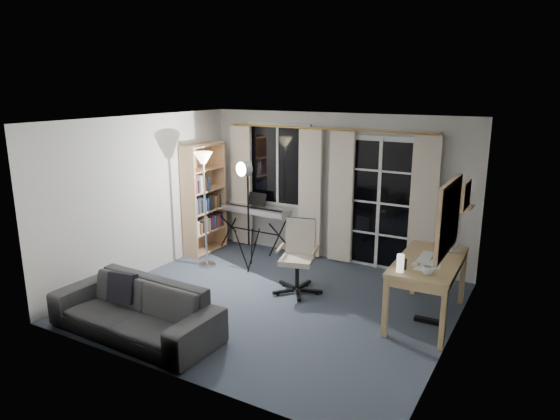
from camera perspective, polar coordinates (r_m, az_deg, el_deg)
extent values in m
cube|color=#333C4A|center=(6.78, -0.78, -10.55)|extent=(4.50, 4.00, 0.02)
cube|color=white|center=(8.51, -0.14, 5.19)|extent=(1.20, 0.06, 1.40)
cube|color=black|center=(8.48, -0.24, 5.16)|extent=(1.10, 0.02, 1.30)
cube|color=white|center=(8.47, -0.28, 5.15)|extent=(0.04, 0.03, 1.30)
cube|color=white|center=(7.87, 11.30, 0.66)|extent=(1.32, 0.06, 2.11)
cube|color=black|center=(7.94, 9.18, 0.87)|extent=(0.55, 0.02, 1.95)
cube|color=black|center=(7.76, 13.32, 0.36)|extent=(0.55, 0.02, 1.95)
cube|color=white|center=(7.84, 11.20, 0.60)|extent=(0.05, 0.04, 2.05)
cube|color=white|center=(7.96, 11.04, -2.72)|extent=(1.15, 0.03, 0.03)
cube|color=white|center=(7.83, 11.21, 0.78)|extent=(1.15, 0.03, 0.03)
cube|color=white|center=(7.73, 11.39, 4.39)|extent=(1.15, 0.03, 0.03)
cylinder|color=gold|center=(7.95, 5.27, 9.22)|extent=(3.50, 0.03, 0.03)
cube|color=beige|center=(8.86, -4.40, 2.75)|extent=(0.40, 0.07, 2.10)
cube|color=beige|center=(8.20, 3.46, 1.83)|extent=(0.40, 0.07, 2.10)
cube|color=beige|center=(7.97, 7.00, 1.41)|extent=(0.40, 0.07, 2.10)
cube|color=beige|center=(7.58, 16.08, 0.29)|extent=(0.40, 0.07, 2.10)
cube|color=tan|center=(8.26, -10.39, 0.71)|extent=(0.30, 0.04, 1.87)
cube|color=tan|center=(8.92, -7.02, 1.82)|extent=(0.30, 0.04, 1.87)
cube|color=tan|center=(8.67, -9.36, 1.37)|extent=(0.05, 0.84, 1.87)
cube|color=tan|center=(8.83, -8.42, -4.47)|extent=(0.32, 0.85, 0.02)
cube|color=tan|center=(8.73, -8.51, -2.32)|extent=(0.32, 0.85, 0.02)
cube|color=tan|center=(8.63, -8.59, -0.05)|extent=(0.32, 0.85, 0.02)
cube|color=tan|center=(8.55, -8.68, 2.26)|extent=(0.32, 0.85, 0.02)
cube|color=tan|center=(8.49, -8.77, 4.61)|extent=(0.32, 0.85, 0.02)
cube|color=tan|center=(8.43, -8.87, 7.31)|extent=(0.32, 0.85, 0.02)
cube|color=white|center=(8.42, -9.84, -2.05)|extent=(0.21, 0.06, 0.24)
cube|color=#93633D|center=(8.49, -9.45, -2.06)|extent=(0.21, 0.04, 0.19)
cube|color=#353535|center=(8.55, -9.15, -1.85)|extent=(0.21, 0.04, 0.22)
cube|color=#93633D|center=(8.59, -8.86, -1.54)|extent=(0.21, 0.04, 0.28)
cube|color=white|center=(8.66, -8.57, -1.62)|extent=(0.21, 0.05, 0.22)
cube|color=#A02D50|center=(8.72, -8.23, -1.46)|extent=(0.21, 0.04, 0.23)
cube|color=#3C60B6|center=(8.78, -7.95, -1.34)|extent=(0.21, 0.05, 0.23)
cube|color=#93633D|center=(8.84, -7.64, -1.26)|extent=(0.21, 0.03, 0.22)
cube|color=#A02D50|center=(8.89, -7.39, -1.14)|extent=(0.21, 0.05, 0.22)
cube|color=#353535|center=(8.96, -7.07, -0.94)|extent=(0.21, 0.03, 0.25)
cube|color=#3C60B6|center=(8.32, -9.95, 0.36)|extent=(0.21, 0.04, 0.26)
cube|color=#353535|center=(8.38, -9.66, 0.44)|extent=(0.21, 0.06, 0.25)
cube|color=#353535|center=(8.45, -9.27, 0.45)|extent=(0.21, 0.04, 0.22)
cube|color=#3C60B6|center=(8.51, -8.98, 0.51)|extent=(0.21, 0.03, 0.20)
cube|color=#3C60B6|center=(8.56, -8.71, 0.65)|extent=(0.21, 0.04, 0.22)
cube|color=#353535|center=(8.61, -8.43, 0.88)|extent=(0.21, 0.04, 0.26)
cube|color=#353535|center=(8.67, -8.16, 0.80)|extent=(0.21, 0.05, 0.20)
cube|color=#C57E4A|center=(8.73, -7.85, 0.95)|extent=(0.21, 0.04, 0.22)
cube|color=#93633D|center=(8.79, -7.56, 1.08)|extent=(0.21, 0.03, 0.23)
cube|color=#353535|center=(8.84, -7.31, 1.13)|extent=(0.21, 0.03, 0.22)
cube|color=#A02D50|center=(8.25, -10.05, 2.79)|extent=(0.21, 0.04, 0.26)
cube|color=#353535|center=(8.31, -9.74, 2.67)|extent=(0.21, 0.03, 0.20)
cube|color=white|center=(8.35, -9.48, 3.01)|extent=(0.21, 0.04, 0.28)
cube|color=white|center=(8.40, -9.20, 3.01)|extent=(0.21, 0.04, 0.26)
cube|color=#93633D|center=(8.46, -8.90, 2.93)|extent=(0.21, 0.03, 0.21)
cube|color=#3C60B6|center=(8.52, -8.63, 3.03)|extent=(0.21, 0.04, 0.22)
cylinder|color=#B2B2B7|center=(8.14, -8.32, -6.21)|extent=(0.32, 0.32, 0.03)
cylinder|color=#B2B2B7|center=(7.88, -8.54, -0.36)|extent=(0.03, 0.03, 1.69)
cone|color=#FFE5B2|center=(7.71, -8.78, 5.92)|extent=(0.34, 0.34, 0.17)
cylinder|color=black|center=(8.97, -5.58, -1.93)|extent=(0.04, 0.63, 0.57)
cylinder|color=black|center=(8.97, -5.58, -1.93)|extent=(0.04, 0.63, 0.57)
cylinder|color=black|center=(8.43, -0.11, -2.91)|extent=(0.04, 0.63, 0.57)
cylinder|color=black|center=(8.43, -0.11, -2.91)|extent=(0.04, 0.63, 0.57)
cylinder|color=black|center=(8.69, -2.93, -2.41)|extent=(1.00, 0.05, 0.02)
cube|color=silver|center=(8.59, -2.96, 0.03)|extent=(1.31, 0.37, 0.09)
cube|color=white|center=(8.52, -3.27, 0.14)|extent=(1.21, 0.17, 0.02)
cube|color=black|center=(8.55, -3.12, 0.26)|extent=(1.16, 0.11, 0.01)
cube|color=black|center=(8.63, -2.60, 1.26)|extent=(0.35, 0.08, 0.22)
cylinder|color=black|center=(7.75, -3.07, -4.75)|extent=(0.11, 0.26, 0.70)
cylinder|color=black|center=(7.94, -3.25, -4.29)|extent=(0.19, 0.22, 0.70)
cylinder|color=black|center=(7.83, -4.42, -4.58)|extent=(0.27, 0.07, 0.70)
cylinder|color=black|center=(7.65, -3.66, 0.33)|extent=(0.04, 0.04, 1.21)
cylinder|color=silver|center=(7.50, -4.05, 4.73)|extent=(0.26, 0.20, 0.23)
cylinder|color=white|center=(7.46, -4.51, 4.67)|extent=(0.20, 0.09, 0.20)
cube|color=black|center=(7.02, 3.63, -9.21)|extent=(0.31, 0.12, 0.04)
cylinder|color=black|center=(7.02, 4.24, -9.41)|extent=(0.06, 0.06, 0.05)
cube|color=black|center=(7.23, 2.80, -8.50)|extent=(0.06, 0.31, 0.04)
cylinder|color=black|center=(7.30, 3.10, -8.44)|extent=(0.06, 0.06, 0.05)
cube|color=black|center=(7.21, 0.83, -8.55)|extent=(0.30, 0.15, 0.04)
cylinder|color=black|center=(7.27, 0.44, -8.51)|extent=(0.06, 0.06, 0.05)
cube|color=black|center=(6.99, 0.34, -9.30)|extent=(0.23, 0.27, 0.04)
cylinder|color=black|center=(6.97, -0.24, -9.54)|extent=(0.06, 0.06, 0.05)
cube|color=black|center=(6.87, 2.10, -9.74)|extent=(0.21, 0.28, 0.04)
cylinder|color=black|center=(6.81, 2.16, -10.14)|extent=(0.06, 0.06, 0.05)
cylinder|color=black|center=(6.98, 1.96, -7.37)|extent=(0.07, 0.07, 0.38)
cube|color=beige|center=(6.90, 1.97, -5.75)|extent=(0.54, 0.54, 0.08)
cube|color=beige|center=(7.01, 2.37, -2.99)|extent=(0.43, 0.22, 0.50)
cube|color=black|center=(7.04, 2.43, -2.76)|extent=(0.41, 0.20, 0.46)
cylinder|color=tan|center=(6.92, 0.02, -4.34)|extent=(0.14, 0.38, 0.04)
cylinder|color=tan|center=(6.82, 4.05, -4.67)|extent=(0.14, 0.38, 0.04)
cube|color=tan|center=(6.31, 16.67, -5.64)|extent=(0.76, 1.46, 0.04)
cube|color=tan|center=(6.34, 16.62, -6.26)|extent=(0.72, 1.42, 0.10)
cube|color=tan|center=(5.91, 11.96, -10.77)|extent=(0.06, 0.06, 0.73)
cube|color=tan|center=(5.79, 18.13, -11.73)|extent=(0.06, 0.06, 0.73)
cube|color=tan|center=(7.13, 15.06, -6.54)|extent=(0.06, 0.06, 0.73)
cube|color=tan|center=(7.03, 20.14, -7.23)|extent=(0.06, 0.06, 0.73)
cube|color=silver|center=(6.69, 19.25, -4.48)|extent=(0.19, 0.13, 0.02)
cube|color=silver|center=(6.65, 19.35, -3.37)|extent=(0.04, 0.03, 0.23)
cube|color=silver|center=(6.60, 19.46, -2.01)|extent=(0.05, 0.56, 0.35)
cube|color=black|center=(6.60, 19.29, -1.98)|extent=(0.03, 0.51, 0.31)
cube|color=white|center=(6.36, 16.31, -5.18)|extent=(0.16, 0.44, 0.02)
cube|color=white|center=(6.09, 15.22, -5.97)|extent=(0.06, 0.10, 0.02)
cube|color=white|center=(6.16, 16.84, -5.93)|extent=(0.27, 0.34, 0.01)
cube|color=white|center=(5.97, 16.14, -6.52)|extent=(0.22, 0.17, 0.00)
cube|color=black|center=(5.90, 14.01, -6.02)|extent=(0.05, 0.04, 0.12)
cylinder|color=white|center=(5.79, 13.59, -5.93)|extent=(0.08, 0.08, 0.21)
cube|color=black|center=(6.49, 16.45, -12.01)|extent=(0.31, 0.09, 0.05)
imported|color=silver|center=(5.80, 16.53, -6.51)|extent=(0.13, 0.10, 0.13)
cube|color=tan|center=(5.20, 18.73, -0.79)|extent=(0.04, 0.94, 0.74)
cube|color=white|center=(5.20, 18.51, -0.76)|extent=(0.01, 0.84, 0.64)
cube|color=tan|center=(6.05, 20.51, 1.58)|extent=(0.03, 0.42, 0.32)
cube|color=#54A899|center=(6.05, 20.37, 1.60)|extent=(0.00, 0.36, 0.26)
cube|color=tan|center=(6.60, 20.46, 0.34)|extent=(0.16, 0.30, 0.02)
cone|color=beige|center=(6.58, 20.53, 1.10)|extent=(0.12, 0.12, 0.15)
imported|color=#2B2B2E|center=(6.04, -16.34, -10.01)|extent=(2.10, 0.67, 0.82)
cube|color=black|center=(6.29, -17.59, -8.42)|extent=(0.37, 0.24, 0.37)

